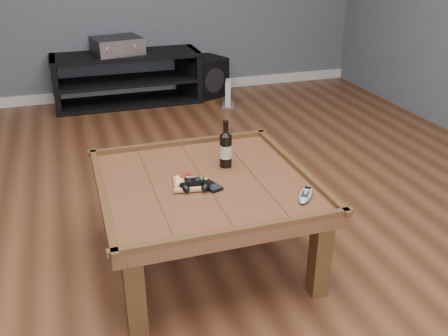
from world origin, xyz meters
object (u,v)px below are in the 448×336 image
object	(u,v)px
beer_bottle	(226,148)
remote_control	(306,195)
coffee_table	(205,192)
media_console	(128,79)
av_receiver	(117,46)
subwoofer	(203,77)
pizza_slice	(187,183)
game_controller	(195,185)
smartphone	(211,186)
game_console	(228,95)

from	to	relation	value
beer_bottle	remote_control	size ratio (longest dim) A/B	1.42
coffee_table	media_console	size ratio (longest dim) A/B	0.74
av_receiver	subwoofer	bearing A→B (deg)	-7.77
beer_bottle	remote_control	distance (m)	0.50
beer_bottle	pizza_slice	bearing A→B (deg)	-149.19
media_console	pizza_slice	xyz separation A→B (m)	(-0.09, -2.76, 0.21)
pizza_slice	av_receiver	world-z (taller)	av_receiver
game_controller	smartphone	distance (m)	0.08
game_controller	smartphone	world-z (taller)	game_controller
media_console	av_receiver	size ratio (longest dim) A/B	2.82
media_console	game_console	distance (m)	0.99
smartphone	beer_bottle	bearing A→B (deg)	35.74
coffee_table	game_controller	size ratio (longest dim) A/B	6.24
smartphone	game_console	world-z (taller)	smartphone
remote_control	media_console	bearing A→B (deg)	134.18
coffee_table	game_controller	bearing A→B (deg)	-134.19
coffee_table	pizza_slice	size ratio (longest dim) A/B	3.77
game_console	pizza_slice	bearing A→B (deg)	-92.64
game_controller	pizza_slice	xyz separation A→B (m)	(-0.02, 0.06, -0.01)
smartphone	subwoofer	world-z (taller)	smartphone
av_receiver	game_console	bearing A→B (deg)	-32.13
media_console	game_console	world-z (taller)	media_console
beer_bottle	smartphone	xyz separation A→B (m)	(-0.14, -0.21, -0.09)
pizza_slice	game_console	world-z (taller)	pizza_slice
coffee_table	pizza_slice	world-z (taller)	pizza_slice
beer_bottle	av_receiver	bearing A→B (deg)	94.84
pizza_slice	smartphone	bearing A→B (deg)	-24.37
beer_bottle	subwoofer	distance (m)	2.76
beer_bottle	remote_control	bearing A→B (deg)	-60.62
game_controller	av_receiver	distance (m)	2.81
smartphone	av_receiver	distance (m)	2.82
av_receiver	pizza_slice	bearing A→B (deg)	-101.76
media_console	beer_bottle	world-z (taller)	beer_bottle
smartphone	pizza_slice	bearing A→B (deg)	126.87
coffee_table	game_console	xyz separation A→B (m)	(0.91, 2.37, -0.28)
game_controller	av_receiver	bearing A→B (deg)	101.11
av_receiver	coffee_table	bearing A→B (deg)	-99.93
pizza_slice	smartphone	world-z (taller)	pizza_slice
subwoofer	remote_control	bearing A→B (deg)	-119.69
pizza_slice	subwoofer	size ratio (longest dim) A/B	0.53
remote_control	av_receiver	world-z (taller)	av_receiver
media_console	beer_bottle	xyz separation A→B (m)	(0.15, -2.62, 0.30)
pizza_slice	subwoofer	xyz separation A→B (m)	(0.86, 2.81, -0.26)
subwoofer	media_console	bearing A→B (deg)	160.88
coffee_table	pizza_slice	distance (m)	0.11
smartphone	subwoofer	bearing A→B (deg)	55.19
coffee_table	game_controller	xyz separation A→B (m)	(-0.07, -0.07, 0.08)
game_controller	beer_bottle	bearing A→B (deg)	53.93
game_controller	pizza_slice	world-z (taller)	game_controller
smartphone	game_console	distance (m)	2.63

